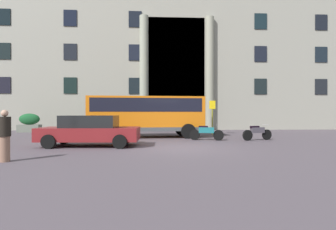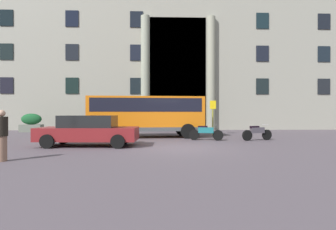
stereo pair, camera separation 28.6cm
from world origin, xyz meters
name	(u,v)px [view 2 (the right image)]	position (x,y,z in m)	size (l,w,h in m)	color
ground_plane	(179,149)	(0.00, 0.00, -0.06)	(80.00, 64.00, 0.12)	#524750
office_building_facade	(167,43)	(0.00, 17.48, 9.20)	(36.44, 9.65, 18.42)	gray
orange_minibus	(146,113)	(-1.68, 5.50, 1.56)	(7.33, 3.03, 2.59)	orange
bus_stop_sign	(213,113)	(3.02, 7.48, 1.53)	(0.44, 0.08, 2.46)	olive
hedge_planter_far_west	(74,125)	(-7.78, 10.22, 0.61)	(2.06, 0.94, 1.26)	slate
hedge_planter_west	(190,124)	(1.72, 10.86, 0.60)	(2.00, 0.77, 1.24)	gray
hedge_planter_east	(118,124)	(-4.26, 10.55, 0.62)	(1.75, 0.98, 1.29)	gray
hedge_planter_entrance_left	(31,123)	(-11.36, 10.72, 0.73)	(1.73, 0.76, 1.52)	slate
parked_compact_extra	(89,130)	(-4.17, 0.86, 0.73)	(4.61, 2.17, 1.44)	maroon
motorcycle_far_end	(257,132)	(4.67, 3.21, 0.45)	(1.87, 0.75, 0.89)	black
scooter_by_planter	(205,132)	(1.77, 3.38, 0.46)	(1.91, 0.74, 0.89)	black
pedestrian_woman_with_bag	(2,135)	(-5.90, -3.15, 0.83)	(0.36, 0.36, 1.65)	#835F4C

